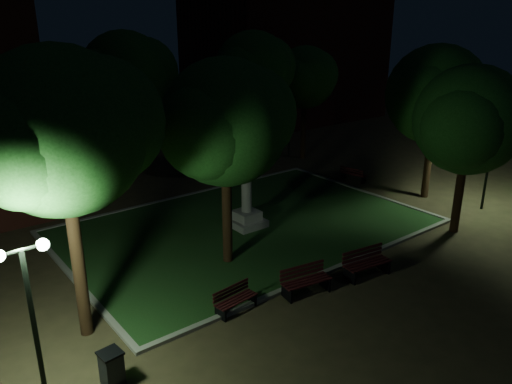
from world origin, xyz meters
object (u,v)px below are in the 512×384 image
Objects in this scene: bench_near_right at (366,264)px; bench_far_side at (232,172)px; trash_bin at (112,367)px; bench_west_near at (235,300)px; bench_near_left at (305,281)px; bench_right_side at (353,175)px; monument at (247,207)px.

bench_near_right reaches higher than bench_far_side.
bench_far_side is at bearing 44.39° from trash_bin.
bench_near_right reaches higher than trash_bin.
bench_far_side is (7.76, 11.08, 0.04)m from bench_west_near.
bench_right_side is (10.41, 7.14, -0.06)m from bench_near_left.
bench_near_left reaches higher than bench_far_side.
bench_near_left is 1.07× the size of bench_far_side.
bench_far_side is 16.96m from trash_bin.
bench_far_side is at bearing 85.29° from bench_near_right.
bench_far_side is at bearing 59.94° from monument.
bench_west_near is at bearing 176.29° from bench_near_right.
monument reaches higher than bench_right_side.
bench_near_right is at bearing -17.84° from bench_west_near.
bench_west_near is 13.52m from bench_far_side.
bench_near_right is (2.53, -0.45, 0.02)m from bench_near_left.
bench_right_side is 6.84m from bench_far_side.
trash_bin is (-8.61, -5.80, -0.49)m from monument.
trash_bin is at bearing -175.79° from bench_west_near.
monument reaches higher than trash_bin.
bench_near_right reaches higher than bench_right_side.
bench_near_left is 2.57m from bench_near_right.
bench_near_left is 1.20× the size of bench_west_near.
bench_near_right reaches higher than bench_near_left.
bench_west_near is (-2.47, 0.59, -0.07)m from bench_near_left.
bench_near_right is 2.04× the size of trash_bin.
bench_near_left is 12.62m from bench_right_side.
monument is at bearing 81.94° from bench_near_left.
monument is 1.70× the size of bench_near_right.
monument is at bearing 105.21° from bench_near_right.
trash_bin is (-12.12, -11.87, 0.06)m from bench_far_side.
bench_near_left is at bearing 114.59° from bench_right_side.
bench_near_right is at bearing 124.08° from bench_right_side.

